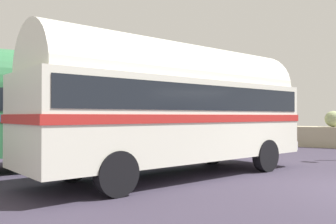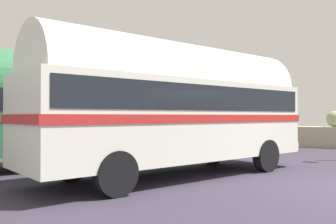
% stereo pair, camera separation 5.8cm
% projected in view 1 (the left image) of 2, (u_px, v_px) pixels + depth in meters
% --- Properties ---
extents(vintage_coach, '(5.19, 8.88, 3.70)m').
position_uv_depth(vintage_coach, '(176.00, 103.00, 9.87)').
color(vintage_coach, black).
rests_on(vintage_coach, ground).
extents(second_coach, '(6.27, 8.66, 3.70)m').
position_uv_depth(second_coach, '(66.00, 105.00, 11.79)').
color(second_coach, black).
rests_on(second_coach, ground).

